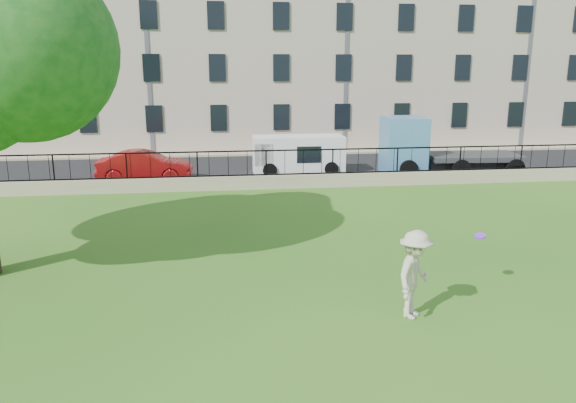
{
  "coord_description": "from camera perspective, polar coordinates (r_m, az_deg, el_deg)",
  "views": [
    {
      "loc": [
        -2.22,
        -12.36,
        5.36
      ],
      "look_at": [
        -0.14,
        3.5,
        1.46
      ],
      "focal_mm": 35.0,
      "sensor_mm": 36.0,
      "label": 1
    }
  ],
  "objects": [
    {
      "name": "street",
      "position": [
        29.63,
        -3.06,
        3.27
      ],
      "size": [
        60.0,
        9.0,
        0.01
      ],
      "primitive_type": "cube",
      "color": "black",
      "rests_on": "ground"
    },
    {
      "name": "man",
      "position": [
        12.46,
        12.75,
        -7.24
      ],
      "size": [
        1.37,
        1.44,
        1.96
      ],
      "primitive_type": "imported",
      "rotation": [
        0.0,
        0.0,
        0.88
      ],
      "color": "beige",
      "rests_on": "ground"
    },
    {
      "name": "retaining_wall",
      "position": [
        24.98,
        -2.22,
        2.01
      ],
      "size": [
        50.0,
        0.4,
        0.6
      ],
      "primitive_type": "cube",
      "color": "gray",
      "rests_on": "ground"
    },
    {
      "name": "frisbee",
      "position": [
        14.17,
        18.94,
        -3.31
      ],
      "size": [
        0.32,
        0.32,
        0.12
      ],
      "primitive_type": "cylinder",
      "rotation": [
        0.21,
        -0.14,
        -0.23
      ],
      "color": "#7727E2"
    },
    {
      "name": "building_row",
      "position": [
        40.02,
        -4.45,
        15.89
      ],
      "size": [
        56.4,
        10.4,
        13.8
      ],
      "color": "#B2A18D",
      "rests_on": "ground"
    },
    {
      "name": "ground",
      "position": [
        13.65,
        2.52,
        -9.42
      ],
      "size": [
        120.0,
        120.0,
        0.0
      ],
      "primitive_type": "plane",
      "color": "#2A6017",
      "rests_on": "ground"
    },
    {
      "name": "white_van",
      "position": [
        28.41,
        1.06,
        4.77
      ],
      "size": [
        4.52,
        1.77,
        1.9
      ],
      "primitive_type": "cube",
      "rotation": [
        0.0,
        0.0,
        -0.0
      ],
      "color": "white",
      "rests_on": "street"
    },
    {
      "name": "iron_railing",
      "position": [
        24.82,
        -2.24,
        3.94
      ],
      "size": [
        50.0,
        0.05,
        1.13
      ],
      "color": "black",
      "rests_on": "retaining_wall"
    },
    {
      "name": "blue_truck",
      "position": [
        29.49,
        16.17,
        5.5
      ],
      "size": [
        6.95,
        2.88,
        2.85
      ],
      "primitive_type": "cube",
      "rotation": [
        0.0,
        0.0,
        -0.07
      ],
      "color": "#4F87B9",
      "rests_on": "street"
    },
    {
      "name": "sidewalk",
      "position": [
        34.74,
        -3.73,
        4.9
      ],
      "size": [
        60.0,
        1.4,
        0.12
      ],
      "primitive_type": "cube",
      "color": "gray",
      "rests_on": "ground"
    },
    {
      "name": "red_sedan",
      "position": [
        27.36,
        -14.32,
        3.51
      ],
      "size": [
        4.42,
        1.69,
        1.44
      ],
      "primitive_type": "imported",
      "rotation": [
        0.0,
        0.0,
        1.53
      ],
      "color": "#AD1515",
      "rests_on": "street"
    }
  ]
}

